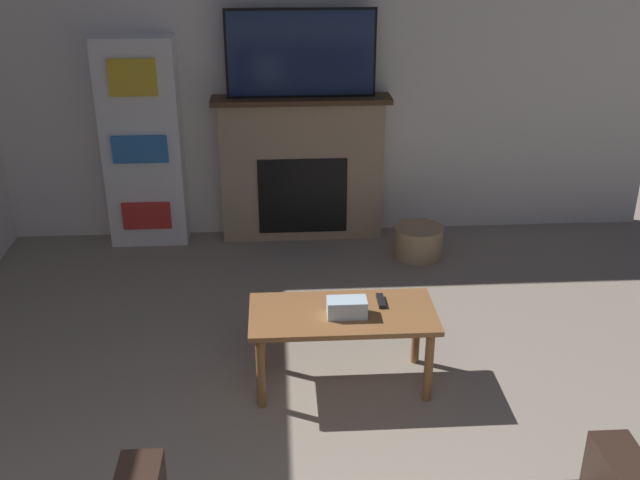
# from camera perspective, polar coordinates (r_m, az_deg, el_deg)

# --- Properties ---
(wall_back) EXTENTS (5.83, 0.06, 2.70)m
(wall_back) POSITION_cam_1_polar(r_m,az_deg,el_deg) (6.05, -1.40, 12.69)
(wall_back) COLOR silver
(wall_back) RESTS_ON ground_plane
(fireplace) EXTENTS (1.41, 0.28, 1.19)m
(fireplace) POSITION_cam_1_polar(r_m,az_deg,el_deg) (6.12, -1.39, 5.49)
(fireplace) COLOR tan
(fireplace) RESTS_ON ground_plane
(tv) EXTENTS (1.15, 0.03, 0.67)m
(tv) POSITION_cam_1_polar(r_m,az_deg,el_deg) (5.86, -1.47, 14.02)
(tv) COLOR black
(tv) RESTS_ON fireplace
(coffee_table) EXTENTS (1.05, 0.50, 0.48)m
(coffee_table) POSITION_cam_1_polar(r_m,az_deg,el_deg) (4.25, 1.73, -6.27)
(coffee_table) COLOR brown
(coffee_table) RESTS_ON ground_plane
(tissue_box) EXTENTS (0.22, 0.12, 0.10)m
(tissue_box) POSITION_cam_1_polar(r_m,az_deg,el_deg) (4.16, 2.07, -5.16)
(tissue_box) COLOR silver
(tissue_box) RESTS_ON coffee_table
(remote_control) EXTENTS (0.04, 0.15, 0.02)m
(remote_control) POSITION_cam_1_polar(r_m,az_deg,el_deg) (4.32, 4.66, -4.64)
(remote_control) COLOR black
(remote_control) RESTS_ON coffee_table
(bookshelf) EXTENTS (0.61, 0.29, 1.66)m
(bookshelf) POSITION_cam_1_polar(r_m,az_deg,el_deg) (6.11, -13.36, 7.14)
(bookshelf) COLOR white
(bookshelf) RESTS_ON ground_plane
(storage_basket) EXTENTS (0.38, 0.38, 0.24)m
(storage_basket) POSITION_cam_1_polar(r_m,az_deg,el_deg) (5.97, 7.51, -0.11)
(storage_basket) COLOR tan
(storage_basket) RESTS_ON ground_plane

